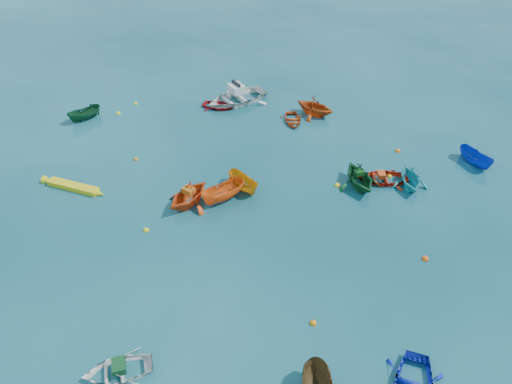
% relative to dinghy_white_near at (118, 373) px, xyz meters
% --- Properties ---
extents(ground, '(160.00, 160.00, 0.00)m').
position_rel_dinghy_white_near_xyz_m(ground, '(1.24, 8.30, 0.00)').
color(ground, '#093644').
rests_on(ground, ground).
extents(dinghy_white_near, '(3.59, 3.40, 0.61)m').
position_rel_dinghy_white_near_xyz_m(dinghy_white_near, '(0.00, 0.00, 0.00)').
color(dinghy_white_near, white).
rests_on(dinghy_white_near, ground).
extents(dinghy_orange_w, '(3.46, 3.76, 1.66)m').
position_rel_dinghy_white_near_xyz_m(dinghy_orange_w, '(-2.30, 11.26, 0.00)').
color(dinghy_orange_w, '#E64B15').
rests_on(dinghy_orange_w, ground).
extents(sampan_yellow_mid, '(2.81, 2.28, 1.04)m').
position_rel_dinghy_white_near_xyz_m(sampan_yellow_mid, '(0.20, 13.83, 0.00)').
color(sampan_yellow_mid, orange).
rests_on(sampan_yellow_mid, ground).
extents(dinghy_cyan_se, '(3.13, 3.34, 1.42)m').
position_rel_dinghy_white_near_xyz_m(dinghy_cyan_se, '(9.88, 17.78, 0.00)').
color(dinghy_cyan_se, '#1CA6B2').
rests_on(dinghy_cyan_se, ground).
extents(dinghy_red_nw, '(2.64, 1.93, 0.54)m').
position_rel_dinghy_white_near_xyz_m(dinghy_red_nw, '(-5.61, 22.94, 0.00)').
color(dinghy_red_nw, red).
rests_on(dinghy_red_nw, ground).
extents(sampan_orange_n, '(2.55, 3.25, 1.19)m').
position_rel_dinghy_white_near_xyz_m(sampan_orange_n, '(-0.53, 12.37, 0.00)').
color(sampan_orange_n, orange).
rests_on(sampan_orange_n, ground).
extents(dinghy_green_n, '(4.07, 4.17, 1.67)m').
position_rel_dinghy_white_near_xyz_m(dinghy_green_n, '(6.88, 16.65, 0.00)').
color(dinghy_green_n, '#124F24').
rests_on(dinghy_green_n, ground).
extents(dinghy_red_ne, '(3.77, 3.24, 0.66)m').
position_rel_dinghy_white_near_xyz_m(dinghy_red_ne, '(8.19, 17.74, 0.00)').
color(dinghy_red_ne, red).
rests_on(dinghy_red_ne, ground).
extents(sampan_blue_far, '(2.70, 2.59, 1.05)m').
position_rel_dinghy_white_near_xyz_m(sampan_blue_far, '(13.66, 21.86, 0.00)').
color(sampan_blue_far, '#0F32BE').
rests_on(sampan_blue_far, ground).
extents(dinghy_red_far, '(2.70, 3.04, 0.52)m').
position_rel_dinghy_white_near_xyz_m(dinghy_red_far, '(0.59, 22.90, 0.00)').
color(dinghy_red_far, '#B73C0F').
rests_on(dinghy_red_far, ground).
extents(dinghy_orange_far, '(3.65, 3.34, 1.63)m').
position_rel_dinghy_white_near_xyz_m(dinghy_orange_far, '(1.82, 24.59, 0.00)').
color(dinghy_orange_far, '#C44612').
rests_on(dinghy_orange_far, ground).
extents(sampan_green_far, '(2.12, 2.82, 1.03)m').
position_rel_dinghy_white_near_xyz_m(sampan_green_far, '(-14.36, 17.67, 0.00)').
color(sampan_green_far, '#114A25').
rests_on(sampan_green_far, ground).
extents(kayak_yellow, '(4.20, 0.67, 0.43)m').
position_rel_dinghy_white_near_xyz_m(kayak_yellow, '(-9.79, 10.07, 0.00)').
color(kayak_yellow, yellow).
rests_on(kayak_yellow, ground).
extents(motorboat_white, '(5.96, 6.28, 1.66)m').
position_rel_dinghy_white_near_xyz_m(motorboat_white, '(-4.62, 24.37, 0.00)').
color(motorboat_white, silver).
rests_on(motorboat_white, ground).
extents(tarp_green_a, '(0.87, 0.91, 0.35)m').
position_rel_dinghy_white_near_xyz_m(tarp_green_a, '(0.08, 0.06, 0.48)').
color(tarp_green_a, '#11451F').
rests_on(tarp_green_a, dinghy_white_near).
extents(tarp_orange_a, '(0.81, 0.69, 0.34)m').
position_rel_dinghy_white_near_xyz_m(tarp_orange_a, '(-2.29, 11.31, 1.00)').
color(tarp_orange_a, '#C05713').
rests_on(tarp_orange_a, dinghy_orange_w).
extents(tarp_green_b, '(0.72, 0.69, 0.28)m').
position_rel_dinghy_white_near_xyz_m(tarp_green_b, '(6.82, 16.73, 0.97)').
color(tarp_green_b, '#114415').
rests_on(tarp_green_b, dinghy_green_n).
extents(tarp_orange_b, '(0.66, 0.75, 0.30)m').
position_rel_dinghy_white_near_xyz_m(tarp_orange_b, '(8.10, 17.71, 0.48)').
color(tarp_orange_b, '#CB4714').
rests_on(tarp_orange_b, dinghy_red_ne).
extents(buoy_ye_a, '(0.36, 0.36, 0.36)m').
position_rel_dinghy_white_near_xyz_m(buoy_ye_a, '(-3.51, 8.25, 0.00)').
color(buoy_ye_a, yellow).
rests_on(buoy_ye_a, ground).
extents(buoy_or_b, '(0.34, 0.34, 0.34)m').
position_rel_dinghy_white_near_xyz_m(buoy_or_b, '(7.05, 5.40, 0.00)').
color(buoy_or_b, orange).
rests_on(buoy_or_b, ground).
extents(buoy_ye_b, '(0.36, 0.36, 0.36)m').
position_rel_dinghy_white_near_xyz_m(buoy_ye_b, '(-12.53, 19.30, 0.00)').
color(buoy_ye_b, yellow).
rests_on(buoy_ye_b, ground).
extents(buoy_or_c, '(0.32, 0.32, 0.32)m').
position_rel_dinghy_white_near_xyz_m(buoy_or_c, '(-7.85, 14.26, 0.00)').
color(buoy_or_c, orange).
rests_on(buoy_or_c, ground).
extents(buoy_ye_c, '(0.38, 0.38, 0.38)m').
position_rel_dinghy_white_near_xyz_m(buoy_ye_c, '(5.64, 16.21, 0.00)').
color(buoy_ye_c, yellow).
rests_on(buoy_ye_c, ground).
extents(buoy_or_d, '(0.38, 0.38, 0.38)m').
position_rel_dinghy_white_near_xyz_m(buoy_or_d, '(11.51, 11.51, 0.00)').
color(buoy_or_d, '#F5550D').
rests_on(buoy_or_d, ground).
extents(buoy_ye_d, '(0.34, 0.34, 0.34)m').
position_rel_dinghy_white_near_xyz_m(buoy_ye_d, '(-12.11, 21.19, 0.00)').
color(buoy_ye_d, yellow).
rests_on(buoy_ye_d, ground).
extents(buoy_or_e, '(0.38, 0.38, 0.38)m').
position_rel_dinghy_white_near_xyz_m(buoy_or_e, '(8.65, 21.58, 0.00)').
color(buoy_or_e, orange).
rests_on(buoy_or_e, ground).
extents(buoy_ye_e, '(0.32, 0.32, 0.32)m').
position_rel_dinghy_white_near_xyz_m(buoy_ye_e, '(8.59, 18.35, 0.00)').
color(buoy_ye_e, yellow).
rests_on(buoy_ye_e, ground).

